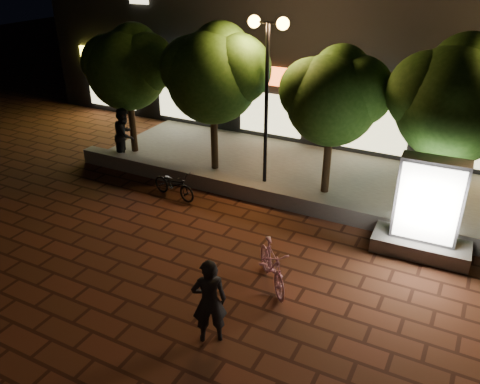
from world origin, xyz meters
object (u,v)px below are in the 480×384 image
Objects in this scene: tree_far_left at (129,65)px; scooter_parked at (174,184)px; tree_right at (460,96)px; street_lamp_left at (267,60)px; scooter_pink at (272,265)px; tree_left at (215,71)px; rider at (209,301)px; tree_mid at (335,93)px; pedestrian at (125,135)px; ad_kiosk at (426,216)px.

scooter_parked is at bearing -36.13° from tree_far_left.
tree_right is at bearing 0.00° from tree_far_left.
street_lamp_left reaches higher than scooter_pink.
tree_left is 2.61× the size of rider.
tree_mid is (7.50, -0.00, -0.08)m from tree_far_left.
pedestrian is at bearing 74.45° from scooter_parked.
pedestrian is at bearing -172.24° from street_lamp_left.
street_lamp_left is at bearing -177.19° from tree_right.
rider is at bearing -121.47° from ad_kiosk.
tree_far_left is 11.14m from ad_kiosk.
ad_kiosk reaches higher than scooter_pink.
tree_right reaches higher than tree_far_left.
tree_far_left is at bearing 106.15° from scooter_pink.
scooter_parked is at bearing -149.15° from tree_mid.
pedestrian is at bearing 173.74° from ad_kiosk.
tree_far_left is 10.74m from rider.
tree_mid is at bearing 7.31° from street_lamp_left.
pedestrian is at bearing 110.37° from scooter_pink.
ad_kiosk reaches higher than scooter_parked.
tree_left is 2.70× the size of scooter_pink.
tree_left is 2.05m from street_lamp_left.
scooter_pink is (2.44, -4.88, -3.48)m from street_lamp_left.
tree_right is at bearing 87.17° from ad_kiosk.
tree_far_left is at bearing -180.00° from tree_right.
tree_far_left is at bearing -2.71° from pedestrian.
street_lamp_left is (1.95, -0.26, 0.58)m from tree_left.
street_lamp_left is 2.76× the size of rider.
scooter_pink is at bearing -33.11° from tree_far_left.
ad_kiosk is 6.10m from rider.
pedestrian is (-10.39, 1.14, 0.02)m from ad_kiosk.
ad_kiosk is (7.20, -2.10, -2.41)m from tree_left.
tree_right is 8.43m from scooter_parked.
rider is (0.02, -7.30, -2.28)m from tree_mid.
scooter_parked is at bearing -177.18° from ad_kiosk.
ad_kiosk is 7.36m from scooter_parked.
tree_far_left is 3.51m from tree_left.
rider is (-0.37, -2.16, 0.39)m from scooter_pink.
rider is 0.96× the size of pedestrian.
street_lamp_left is at bearing 160.71° from ad_kiosk.
ad_kiosk is 10.45m from pedestrian.
pedestrian is at bearing -76.32° from rider.
tree_right reaches higher than ad_kiosk.
street_lamp_left reaches higher than tree_far_left.
pedestrian is at bearing -174.75° from tree_right.
ad_kiosk is at bearing -117.01° from pedestrian.
tree_mid is 5.55m from scooter_parked.
ad_kiosk reaches higher than rider.
tree_left is 0.94× the size of street_lamp_left.
tree_right is at bearing -149.20° from rider.
tree_far_left is at bearing 177.24° from street_lamp_left.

